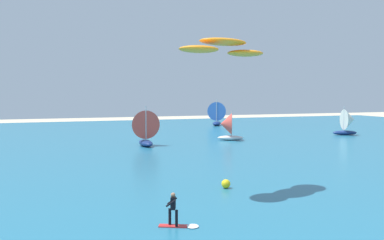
# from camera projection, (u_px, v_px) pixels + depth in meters

# --- Properties ---
(ocean) EXTENTS (160.00, 90.00, 0.10)m
(ocean) POSITION_uv_depth(u_px,v_px,m) (110.00, 144.00, 54.04)
(ocean) COLOR #236B89
(ocean) RESTS_ON ground
(kitesurfer) EXTENTS (2.01, 1.34, 1.67)m
(kitesurfer) POSITION_uv_depth(u_px,v_px,m) (177.00, 214.00, 20.25)
(kitesurfer) COLOR red
(kitesurfer) RESTS_ON ocean
(kite) EXTENTS (7.04, 4.22, 1.02)m
(kite) POSITION_uv_depth(u_px,v_px,m) (223.00, 47.00, 26.69)
(kite) COLOR orange
(sailboat_anchored_offshore) EXTENTS (3.48, 4.14, 4.91)m
(sailboat_anchored_offshore) POSITION_uv_depth(u_px,v_px,m) (144.00, 127.00, 51.60)
(sailboat_anchored_offshore) COLOR navy
(sailboat_anchored_offshore) RESTS_ON ocean
(sailboat_leading) EXTENTS (3.74, 3.35, 4.20)m
(sailboat_leading) POSITION_uv_depth(u_px,v_px,m) (227.00, 126.00, 57.42)
(sailboat_leading) COLOR silver
(sailboat_leading) RESTS_ON ocean
(sailboat_mid_right) EXTENTS (4.32, 4.76, 5.29)m
(sailboat_mid_right) POSITION_uv_depth(u_px,v_px,m) (217.00, 113.00, 84.25)
(sailboat_mid_right) COLOR navy
(sailboat_mid_right) RESTS_ON ocean
(sailboat_center_horizon) EXTENTS (3.98, 3.50, 4.47)m
(sailboat_center_horizon) POSITION_uv_depth(u_px,v_px,m) (348.00, 122.00, 64.65)
(sailboat_center_horizon) COLOR navy
(sailboat_center_horizon) RESTS_ON ocean
(marker_buoy) EXTENTS (0.61, 0.61, 0.61)m
(marker_buoy) POSITION_uv_depth(u_px,v_px,m) (226.00, 184.00, 28.45)
(marker_buoy) COLOR yellow
(marker_buoy) RESTS_ON ocean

